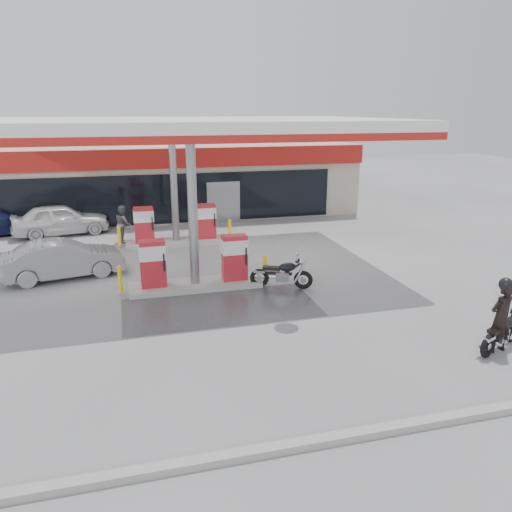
{
  "coord_description": "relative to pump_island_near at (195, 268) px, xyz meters",
  "views": [
    {
      "loc": [
        -2.16,
        -14.27,
        5.98
      ],
      "look_at": [
        1.98,
        1.26,
        1.2
      ],
      "focal_mm": 35.0,
      "sensor_mm": 36.0,
      "label": 1
    }
  ],
  "objects": [
    {
      "name": "sedan_white",
      "position": [
        -5.25,
        9.2,
        0.06
      ],
      "size": [
        4.78,
        2.64,
        1.54
      ],
      "primitive_type": "imported",
      "rotation": [
        0.0,
        0.0,
        1.76
      ],
      "color": "silver",
      "rests_on": "ground"
    },
    {
      "name": "canopy",
      "position": [
        0.0,
        3.0,
        4.56
      ],
      "size": [
        16.0,
        10.02,
        5.51
      ],
      "color": "silver",
      "rests_on": "ground"
    },
    {
      "name": "pump_island_far",
      "position": [
        0.0,
        6.0,
        0.0
      ],
      "size": [
        5.14,
        1.3,
        1.78
      ],
      "color": "#9E9E99",
      "rests_on": "ground"
    },
    {
      "name": "parked_motorcycle",
      "position": [
        2.9,
        -0.81,
        -0.22
      ],
      "size": [
        2.06,
        1.17,
        1.12
      ],
      "rotation": [
        0.0,
        0.0,
        -0.4
      ],
      "color": "black",
      "rests_on": "ground"
    },
    {
      "name": "hatchback_silver",
      "position": [
        -4.47,
        2.3,
        -0.01
      ],
      "size": [
        4.45,
        2.29,
        1.4
      ],
      "primitive_type": "imported",
      "rotation": [
        0.0,
        0.0,
        1.77
      ],
      "color": "gray",
      "rests_on": "ground"
    },
    {
      "name": "wet_patch",
      "position": [
        0.5,
        -2.0,
        -0.71
      ],
      "size": [
        6.0,
        3.0,
        0.0
      ],
      "primitive_type": "cube",
      "color": "#4C4C4F",
      "rests_on": "ground"
    },
    {
      "name": "main_motorcycle",
      "position": [
        6.95,
        -6.6,
        -0.26
      ],
      "size": [
        1.85,
        1.04,
        1.02
      ],
      "rotation": [
        0.0,
        0.0,
        0.44
      ],
      "color": "black",
      "rests_on": "ground"
    },
    {
      "name": "biker_main",
      "position": [
        6.78,
        -6.68,
        0.22
      ],
      "size": [
        0.75,
        0.56,
        1.86
      ],
      "primitive_type": "imported",
      "rotation": [
        0.0,
        0.0,
        3.32
      ],
      "color": "black",
      "rests_on": "ground"
    },
    {
      "name": "attendant",
      "position": [
        -2.29,
        7.0,
        0.16
      ],
      "size": [
        0.8,
        0.95,
        1.73
      ],
      "primitive_type": "imported",
      "rotation": [
        0.0,
        0.0,
        1.76
      ],
      "color": "#545459",
      "rests_on": "ground"
    },
    {
      "name": "store_building",
      "position": [
        0.01,
        13.94,
        1.3
      ],
      "size": [
        22.0,
        8.22,
        4.0
      ],
      "color": "#B0A593",
      "rests_on": "ground"
    },
    {
      "name": "pump_island_near",
      "position": [
        0.0,
        0.0,
        0.0
      ],
      "size": [
        5.14,
        1.3,
        1.78
      ],
      "color": "#9E9E99",
      "rests_on": "ground"
    },
    {
      "name": "kerb",
      "position": [
        0.0,
        -9.0,
        -0.64
      ],
      "size": [
        28.0,
        0.25,
        0.15
      ],
      "primitive_type": "cube",
      "color": "gray",
      "rests_on": "ground"
    },
    {
      "name": "ground",
      "position": [
        0.0,
        -2.0,
        -0.71
      ],
      "size": [
        90.0,
        90.0,
        0.0
      ],
      "primitive_type": "plane",
      "color": "gray",
      "rests_on": "ground"
    },
    {
      "name": "drain_cover",
      "position": [
        2.0,
        -4.0,
        -0.71
      ],
      "size": [
        0.7,
        0.7,
        0.01
      ],
      "primitive_type": "cylinder",
      "color": "#38383A",
      "rests_on": "ground"
    }
  ]
}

